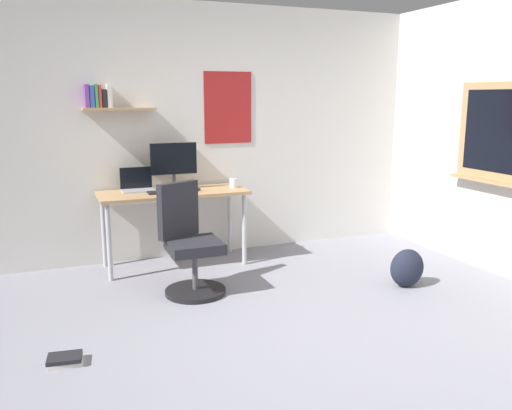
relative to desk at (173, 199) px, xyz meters
name	(u,v)px	position (x,y,z in m)	size (l,w,h in m)	color
ground_plane	(304,347)	(0.39, -2.08, -0.67)	(5.20, 5.20, 0.00)	gray
wall_back	(200,132)	(0.39, 0.37, 0.63)	(5.00, 0.30, 2.60)	silver
desk	(173,199)	(0.00, 0.00, 0.00)	(1.43, 0.58, 0.76)	tan
office_chair	(190,246)	(-0.05, -0.78, -0.27)	(0.54, 0.56, 0.95)	black
laptop	(137,185)	(-0.32, 0.14, 0.14)	(0.31, 0.21, 0.23)	#ADAFB5
monitor_primary	(174,163)	(0.04, 0.09, 0.35)	(0.46, 0.17, 0.46)	#38383D
keyboard	(167,192)	(-0.07, -0.07, 0.09)	(0.37, 0.13, 0.02)	black
computer_mouse	(196,189)	(0.21, -0.07, 0.10)	(0.10, 0.06, 0.03)	#262628
coffee_mug	(233,183)	(0.62, -0.02, 0.13)	(0.08, 0.08, 0.09)	silver
backpack	(407,268)	(1.78, -1.36, -0.50)	(0.32, 0.22, 0.34)	#1E2333
book_stack_on_floor	(65,360)	(-1.12, -1.73, -0.65)	(0.23, 0.18, 0.06)	silver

